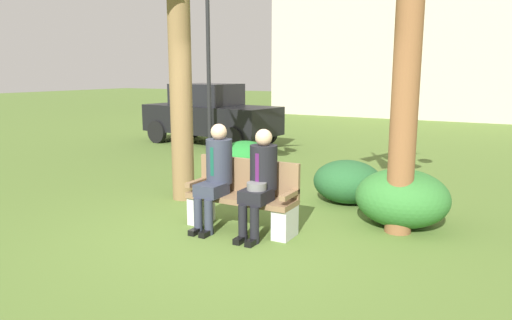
% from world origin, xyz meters
% --- Properties ---
extents(ground_plane, '(80.00, 80.00, 0.00)m').
position_xyz_m(ground_plane, '(0.00, 0.00, 0.00)').
color(ground_plane, '#536F2E').
extents(park_bench, '(1.45, 0.44, 0.90)m').
position_xyz_m(park_bench, '(-0.01, 0.30, 0.40)').
color(park_bench, brown).
rests_on(park_bench, ground).
extents(seated_man_left, '(0.34, 0.72, 1.35)m').
position_xyz_m(seated_man_left, '(-0.35, 0.19, 0.75)').
color(seated_man_left, '#2D3342').
rests_on(seated_man_left, ground).
extents(seated_man_right, '(0.34, 0.72, 1.32)m').
position_xyz_m(seated_man_right, '(0.31, 0.18, 0.74)').
color(seated_man_right, black).
rests_on(seated_man_right, ground).
extents(shrub_near_bench, '(1.04, 0.95, 0.65)m').
position_xyz_m(shrub_near_bench, '(-1.72, 3.34, 0.32)').
color(shrub_near_bench, '#237C2D').
rests_on(shrub_near_bench, ground).
extents(shrub_mid_lawn, '(1.21, 1.11, 0.76)m').
position_xyz_m(shrub_mid_lawn, '(1.77, 1.40, 0.38)').
color(shrub_mid_lawn, '#30712E').
rests_on(shrub_mid_lawn, ground).
extents(shrub_far_lawn, '(1.07, 0.98, 0.67)m').
position_xyz_m(shrub_far_lawn, '(0.79, 2.17, 0.33)').
color(shrub_far_lawn, '#23552A').
rests_on(shrub_far_lawn, ground).
extents(parked_car_near, '(4.04, 2.04, 1.68)m').
position_xyz_m(parked_car_near, '(-4.56, 6.29, 0.84)').
color(parked_car_near, black).
rests_on(parked_car_near, ground).
extents(street_lamp, '(0.24, 0.24, 4.04)m').
position_xyz_m(street_lamp, '(-3.73, 5.04, 2.44)').
color(street_lamp, black).
rests_on(street_lamp, ground).
extents(building_backdrop, '(16.37, 6.54, 10.21)m').
position_xyz_m(building_backdrop, '(0.25, 19.13, 5.13)').
color(building_backdrop, '#BCAF9A').
rests_on(building_backdrop, ground).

